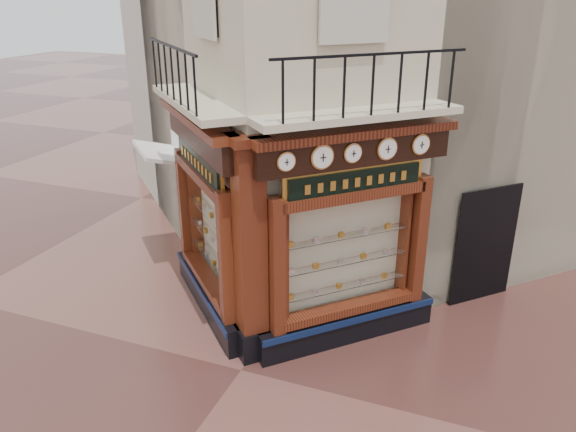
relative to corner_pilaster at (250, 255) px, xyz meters
The scene contains 15 objects.
ground 2.01m from the corner_pilaster, 90.00° to the right, with size 80.00×80.00×0.00m, color #472621.
neighbour_left 9.21m from the corner_pilaster, 106.93° to the left, with size 8.00×8.00×11.00m, color beige.
neighbour_right 9.21m from the corner_pilaster, 73.07° to the left, with size 8.00×8.00×11.00m, color beige.
shopfront_left 1.77m from the corner_pilaster, 142.77° to the left, with size 2.86×2.86×3.98m.
shopfront_right 1.77m from the corner_pilaster, 37.23° to the left, with size 2.86×2.86×3.98m.
corner_pilaster is the anchor object (origin of this frame).
balcony 2.47m from the corner_pilaster, 90.00° to the left, with size 5.94×2.97×1.03m.
clock_a 1.79m from the corner_pilaster, ahead, with size 0.25×0.25×0.31m.
clock_b 2.03m from the corner_pilaster, 23.20° to the left, with size 0.32×0.32×0.40m.
clock_c 2.36m from the corner_pilaster, 30.14° to the left, with size 0.26×0.26×0.32m.
clock_d 2.84m from the corner_pilaster, 34.26° to the left, with size 0.30×0.30×0.38m.
clock_e 3.39m from the corner_pilaster, 36.66° to the left, with size 0.29×0.29×0.36m.
awning 4.68m from the corner_pilaster, 141.75° to the left, with size 1.66×1.00×0.08m, color white, non-canonical shape.
signboard_left 2.12m from the corner_pilaster, 145.25° to the left, with size 1.99×1.99×0.53m.
signboard_right 2.12m from the corner_pilaster, 34.75° to the left, with size 1.89×1.89×0.51m.
Camera 1 is at (3.57, -7.04, 6.05)m, focal length 35.00 mm.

